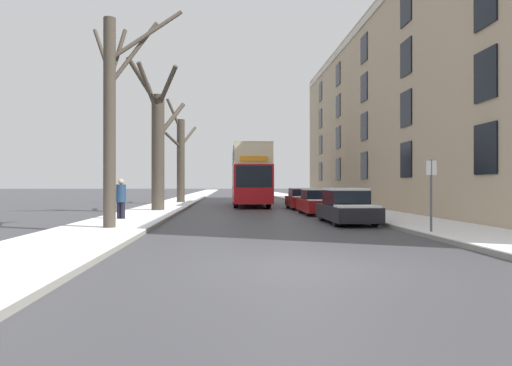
{
  "coord_description": "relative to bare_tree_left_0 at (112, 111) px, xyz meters",
  "views": [
    {
      "loc": [
        -1.63,
        -8.78,
        1.6
      ],
      "look_at": [
        0.15,
        20.0,
        1.69
      ],
      "focal_mm": 32.0,
      "sensor_mm": 36.0,
      "label": 1
    }
  ],
  "objects": [
    {
      "name": "parked_car_0",
      "position": [
        8.76,
        2.7,
        -3.42
      ],
      "size": [
        1.72,
        4.33,
        1.45
      ],
      "color": "black",
      "rests_on": "ground"
    },
    {
      "name": "terrace_facade_right",
      "position": [
        17.46,
        14.02,
        2.4
      ],
      "size": [
        9.1,
        40.51,
        12.95
      ],
      "color": "tan",
      "rests_on": "ground"
    },
    {
      "name": "ground_plane",
      "position": [
        5.54,
        -6.9,
        -4.08
      ],
      "size": [
        320.0,
        320.0,
        0.0
      ],
      "primitive_type": "plane",
      "color": "#424247"
    },
    {
      "name": "double_decker_bus",
      "position": [
        5.56,
        18.5,
        -1.61
      ],
      "size": [
        2.58,
        10.82,
        4.35
      ],
      "color": "red",
      "rests_on": "ground"
    },
    {
      "name": "street_sign_post",
      "position": [
        10.11,
        -2.13,
        -2.72
      ],
      "size": [
        0.32,
        0.07,
        2.36
      ],
      "color": "#4C4F54",
      "rests_on": "ground"
    },
    {
      "name": "parked_car_2",
      "position": [
        8.76,
        13.65,
        -3.45
      ],
      "size": [
        1.8,
        4.09,
        1.35
      ],
      "color": "maroon",
      "rests_on": "ground"
    },
    {
      "name": "bare_tree_left_0",
      "position": [
        0.0,
        0.0,
        0.0
      ],
      "size": [
        3.57,
        2.63,
        7.95
      ],
      "color": "#423A30",
      "rests_on": "ground"
    },
    {
      "name": "pedestrian_left_sidewalk",
      "position": [
        -0.58,
        3.78,
        -3.07
      ],
      "size": [
        0.4,
        0.4,
        1.84
      ],
      "rotation": [
        0.0,
        0.0,
        2.77
      ],
      "color": "black",
      "rests_on": "ground"
    },
    {
      "name": "sidewalk_right",
      "position": [
        11.39,
        46.1,
        -4.0
      ],
      "size": [
        3.16,
        130.0,
        0.16
      ],
      "color": "gray",
      "rests_on": "ground"
    },
    {
      "name": "parked_car_1",
      "position": [
        8.76,
        8.37,
        -3.45
      ],
      "size": [
        1.81,
        4.06,
        1.34
      ],
      "color": "maroon",
      "rests_on": "ground"
    },
    {
      "name": "bare_tree_left_1",
      "position": [
        -0.05,
        10.32,
        -0.07
      ],
      "size": [
        2.92,
        3.95,
        8.49
      ],
      "color": "#423A30",
      "rests_on": "ground"
    },
    {
      "name": "bare_tree_left_2",
      "position": [
        0.06,
        21.8,
        -0.28
      ],
      "size": [
        2.27,
        4.3,
        8.5
      ],
      "color": "#423A30",
      "rests_on": "ground"
    },
    {
      "name": "sidewalk_left",
      "position": [
        -0.31,
        46.1,
        -4.0
      ],
      "size": [
        3.16,
        130.0,
        0.16
      ],
      "color": "gray",
      "rests_on": "ground"
    }
  ]
}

